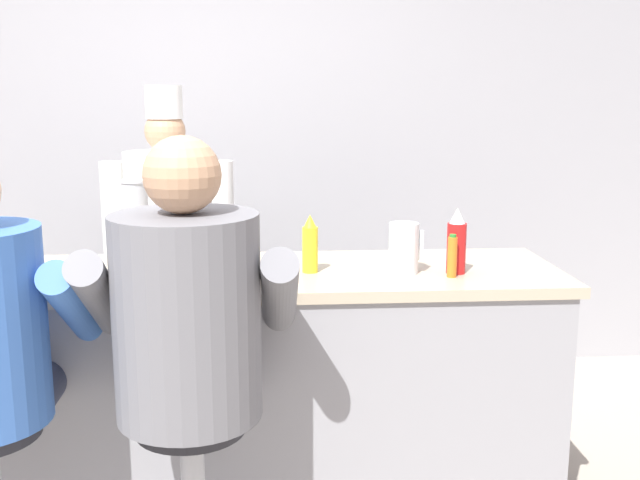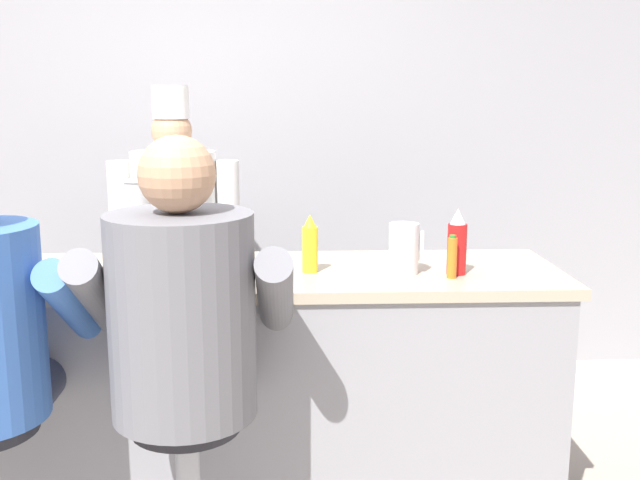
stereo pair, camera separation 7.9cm
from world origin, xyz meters
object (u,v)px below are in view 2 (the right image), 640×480
(diner_seated_grey, at_px, (184,325))
(water_pitcher_clear, at_px, (404,248))
(mustard_bottle_yellow, at_px, (310,245))
(hot_sauce_bottle_orange, at_px, (452,257))
(breakfast_plate, at_px, (186,269))
(cook_in_whites_near, at_px, (176,238))
(ketchup_bottle_red, at_px, (457,244))
(cup_stack_steel, at_px, (139,221))

(diner_seated_grey, bearing_deg, water_pitcher_clear, 32.82)
(mustard_bottle_yellow, height_order, hot_sauce_bottle_orange, mustard_bottle_yellow)
(breakfast_plate, distance_m, cook_in_whites_near, 1.01)
(hot_sauce_bottle_orange, xyz_separation_m, diner_seated_grey, (-0.90, -0.40, -0.11))
(ketchup_bottle_red, distance_m, diner_seated_grey, 1.05)
(water_pitcher_clear, relative_size, cook_in_whites_near, 0.11)
(water_pitcher_clear, distance_m, cook_in_whites_near, 1.45)
(ketchup_bottle_red, relative_size, water_pitcher_clear, 1.30)
(hot_sauce_bottle_orange, distance_m, cook_in_whites_near, 1.61)
(ketchup_bottle_red, xyz_separation_m, water_pitcher_clear, (-0.19, 0.02, -0.02))
(ketchup_bottle_red, distance_m, cup_stack_steel, 1.22)
(mustard_bottle_yellow, height_order, cook_in_whites_near, cook_in_whites_near)
(ketchup_bottle_red, bearing_deg, breakfast_plate, 176.05)
(water_pitcher_clear, distance_m, diner_seated_grey, 0.89)
(ketchup_bottle_red, xyz_separation_m, breakfast_plate, (-1.00, 0.07, -0.10))
(breakfast_plate, xyz_separation_m, cook_in_whites_near, (-0.19, 0.99, -0.08))
(water_pitcher_clear, bearing_deg, cup_stack_steel, 167.46)
(ketchup_bottle_red, height_order, breakfast_plate, ketchup_bottle_red)
(ketchup_bottle_red, xyz_separation_m, cook_in_whites_near, (-1.18, 1.06, -0.17))
(ketchup_bottle_red, relative_size, diner_seated_grey, 0.16)
(ketchup_bottle_red, height_order, mustard_bottle_yellow, ketchup_bottle_red)
(hot_sauce_bottle_orange, relative_size, diner_seated_grey, 0.10)
(mustard_bottle_yellow, xyz_separation_m, breakfast_plate, (-0.46, 0.02, -0.09))
(mustard_bottle_yellow, relative_size, cup_stack_steel, 0.66)
(hot_sauce_bottle_orange, bearing_deg, mustard_bottle_yellow, 167.50)
(cup_stack_steel, bearing_deg, breakfast_plate, -41.05)
(breakfast_plate, bearing_deg, water_pitcher_clear, -3.51)
(mustard_bottle_yellow, distance_m, cup_stack_steel, 0.69)
(cook_in_whites_near, bearing_deg, ketchup_bottle_red, -41.98)
(breakfast_plate, height_order, cook_in_whites_near, cook_in_whites_near)
(water_pitcher_clear, bearing_deg, breakfast_plate, 176.49)
(cook_in_whites_near, bearing_deg, water_pitcher_clear, -46.52)
(water_pitcher_clear, bearing_deg, hot_sauce_bottle_orange, -25.80)
(mustard_bottle_yellow, height_order, breakfast_plate, mustard_bottle_yellow)
(water_pitcher_clear, distance_m, breakfast_plate, 0.81)
(diner_seated_grey, bearing_deg, hot_sauce_bottle_orange, 23.85)
(hot_sauce_bottle_orange, height_order, cup_stack_steel, cup_stack_steel)
(breakfast_plate, bearing_deg, diner_seated_grey, -83.00)
(ketchup_bottle_red, distance_m, hot_sauce_bottle_orange, 0.08)
(breakfast_plate, relative_size, cup_stack_steel, 0.75)
(cup_stack_steel, distance_m, cook_in_whites_near, 0.85)
(ketchup_bottle_red, relative_size, cook_in_whites_near, 0.15)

